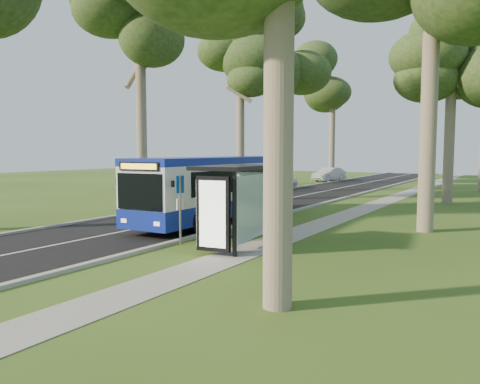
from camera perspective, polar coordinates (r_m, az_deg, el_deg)
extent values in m
plane|color=#304C17|center=(18.90, -4.94, -5.46)|extent=(120.00, 120.00, 0.00)
cube|color=black|center=(29.09, 1.15, -1.74)|extent=(7.00, 100.00, 0.02)
cube|color=#9E9B93|center=(27.51, 7.47, -2.07)|extent=(0.25, 100.00, 0.12)
cube|color=#9E9B93|center=(30.98, -4.46, -1.25)|extent=(0.25, 100.00, 0.12)
cube|color=white|center=(29.09, 1.15, -1.72)|extent=(0.12, 100.00, 0.00)
cube|color=gray|center=(26.46, 13.43, -2.56)|extent=(1.50, 100.00, 0.02)
cube|color=silver|center=(23.10, -2.36, 0.82)|extent=(2.80, 11.85, 2.80)
cube|color=navy|center=(23.20, -2.35, -1.66)|extent=(2.83, 11.88, 0.79)
cube|color=navy|center=(23.05, -2.37, 3.90)|extent=(2.83, 11.88, 0.31)
cube|color=black|center=(18.48, -12.56, 0.04)|extent=(2.21, 0.11, 1.42)
cube|color=yellow|center=(18.40, -12.70, 3.08)|extent=(1.77, 0.07, 0.22)
cube|color=black|center=(18.70, -12.33, -4.15)|extent=(2.36, 0.19, 0.29)
cylinder|color=black|center=(21.04, -10.37, -3.05)|extent=(0.30, 1.03, 1.02)
cylinder|color=black|center=(19.65, -5.53, -3.55)|extent=(0.30, 1.03, 1.02)
cylinder|color=black|center=(26.69, -0.24, -1.27)|extent=(0.30, 1.03, 1.02)
cylinder|color=black|center=(25.61, 3.99, -1.55)|extent=(0.30, 1.03, 1.02)
cylinder|color=gray|center=(17.27, -7.31, -2.15)|extent=(0.08, 0.08, 2.58)
cube|color=navy|center=(17.18, -7.34, 0.93)|extent=(0.12, 0.36, 0.64)
cylinder|color=yellow|center=(17.19, -7.44, 1.44)|extent=(0.06, 0.22, 0.23)
cube|color=white|center=(17.24, -7.32, -1.47)|extent=(0.11, 0.31, 0.41)
cube|color=black|center=(15.05, -1.48, -2.76)|extent=(0.13, 0.13, 2.79)
cube|color=black|center=(17.50, 3.59, -1.67)|extent=(0.13, 0.13, 2.79)
cube|color=black|center=(16.50, -0.83, 3.03)|extent=(2.28, 3.62, 0.13)
cube|color=silver|center=(16.20, 1.52, -1.80)|extent=(0.42, 2.83, 2.23)
cube|color=black|center=(15.32, -3.93, -2.63)|extent=(1.19, 0.33, 2.46)
cube|color=white|center=(15.25, -4.12, -2.66)|extent=(0.94, 0.15, 2.18)
cube|color=black|center=(16.85, 0.76, -4.99)|extent=(0.69, 2.05, 0.07)
cylinder|color=black|center=(18.33, 0.62, -4.41)|extent=(0.48, 0.48, 0.86)
cylinder|color=black|center=(18.26, 0.62, -3.02)|extent=(0.52, 0.52, 0.05)
imported|color=white|center=(42.45, 4.97, 1.31)|extent=(1.88, 4.24, 1.42)
imported|color=#B2B5BA|center=(54.19, 10.78, 2.12)|extent=(2.64, 5.00, 1.57)
cylinder|color=#7A6B56|center=(31.53, -11.91, 8.40)|extent=(0.67, 0.67, 10.71)
ellipsoid|color=#1E3C17|center=(32.38, -12.10, 18.45)|extent=(5.20, 5.20, 7.34)
cylinder|color=#7A6B56|center=(38.61, 0.05, 7.43)|extent=(0.65, 0.65, 10.12)
ellipsoid|color=#1E3C17|center=(39.20, 0.05, 15.26)|extent=(5.20, 5.20, 6.94)
cylinder|color=#7A6B56|center=(48.38, 4.22, 8.50)|extent=(0.73, 0.73, 12.78)
ellipsoid|color=#1E3C17|center=(49.26, 4.27, 16.37)|extent=(5.20, 5.20, 8.76)
cylinder|color=#7A6B56|center=(56.52, 11.16, 7.46)|extent=(0.70, 0.70, 11.89)
ellipsoid|color=#1E3C17|center=(57.14, 11.27, 13.77)|extent=(5.20, 5.20, 8.15)
cylinder|color=#7A6B56|center=(10.16, 4.76, 13.63)|extent=(0.64, 0.64, 9.91)
cylinder|color=#7A6B56|center=(21.39, 22.08, 10.46)|extent=(0.68, 0.68, 11.19)
cylinder|color=#7A6B56|center=(33.29, 24.21, 7.47)|extent=(0.65, 0.65, 10.23)
ellipsoid|color=#1E3C17|center=(34.00, 24.55, 16.60)|extent=(5.20, 5.20, 7.01)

